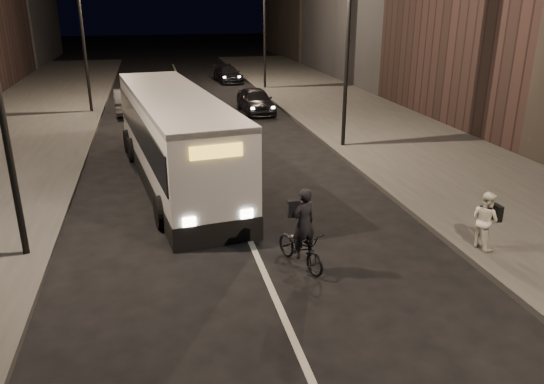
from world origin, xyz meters
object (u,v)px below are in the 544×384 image
streetlight_left_far (85,13)px  pedestrian_woman (485,220)px  car_mid (128,101)px  car_far (228,74)px  city_bus (175,134)px  streetlight_right_mid (342,18)px  streetlight_right_far (261,10)px  streetlight_left_near (1,35)px  car_near (256,100)px  cyclist_on_bicycle (301,241)px

streetlight_left_far → pedestrian_woman: size_ratio=5.45×
car_mid → car_far: (7.20, 10.31, -0.09)m
streetlight_left_far → city_bus: bearing=-73.6°
streetlight_left_far → streetlight_right_mid: bearing=-43.2°
streetlight_right_far → streetlight_left_far: size_ratio=1.00×
streetlight_right_mid → car_far: size_ratio=1.99×
streetlight_left_near → streetlight_left_far: same height
streetlight_left_near → car_mid: 18.55m
streetlight_left_near → car_near: (8.75, 16.27, -4.67)m
streetlight_right_mid → city_bus: streetlight_right_mid is taller
car_near → cyclist_on_bicycle: bearing=-99.9°
streetlight_right_mid → cyclist_on_bicycle: (-4.40, -9.92, -4.68)m
streetlight_right_mid → car_mid: streetlight_right_mid is taller
streetlight_left_near → car_mid: size_ratio=1.95×
city_bus → car_near: size_ratio=2.86×
streetlight_right_mid → car_mid: 14.11m
car_near → streetlight_right_far: bearing=73.9°
streetlight_right_mid → car_near: 9.69m
city_bus → car_near: city_bus is taller
streetlight_left_near → pedestrian_woman: 12.01m
streetlight_left_far → car_mid: streetlight_left_far is taller
city_bus → car_mid: (-2.00, 12.57, -0.99)m
cyclist_on_bicycle → car_far: size_ratio=0.50×
streetlight_left_far → cyclist_on_bicycle: streetlight_left_far is taller
streetlight_left_near → streetlight_left_far: bearing=90.0°
streetlight_left_near → cyclist_on_bicycle: streetlight_left_near is taller
pedestrian_woman → car_far: pedestrian_woman is taller
cyclist_on_bicycle → car_mid: (-4.53, 19.79, -0.00)m
car_near → car_far: bearing=86.9°
streetlight_left_near → car_far: size_ratio=1.99×
car_far → streetlight_left_near: bearing=-113.4°
streetlight_right_mid → car_near: size_ratio=2.00×
pedestrian_woman → car_mid: pedestrian_woman is taller
car_near → car_far: (0.19, 11.91, -0.10)m
streetlight_right_mid → pedestrian_woman: streetlight_right_mid is taller
streetlight_left_far → car_far: bearing=48.7°
pedestrian_woman → car_mid: bearing=11.9°
streetlight_right_far → city_bus: size_ratio=0.70×
streetlight_right_far → car_far: size_ratio=1.99×
streetlight_left_far → pedestrian_woman: 23.41m
streetlight_right_far → car_near: 9.23m
cyclist_on_bicycle → car_far: bearing=65.5°
cyclist_on_bicycle → car_near: 18.35m
streetlight_left_near → city_bus: 7.46m
city_bus → streetlight_left_far: bearing=98.7°
streetlight_left_near → car_far: (8.93, 28.18, -4.77)m
streetlight_left_near → city_bus: (3.73, 5.31, -3.68)m
cyclist_on_bicycle → car_mid: cyclist_on_bicycle is taller
streetlight_right_mid → cyclist_on_bicycle: 11.81m
cyclist_on_bicycle → pedestrian_woman: cyclist_on_bicycle is taller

